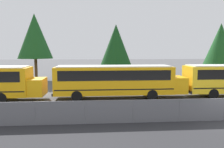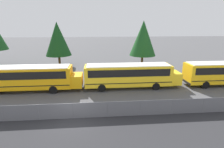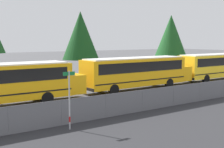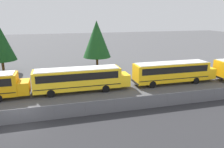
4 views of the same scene
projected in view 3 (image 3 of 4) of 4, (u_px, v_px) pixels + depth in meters
name	position (u px, v px, depth m)	size (l,w,h in m)	color
school_bus_2	(138.00, 71.00, 30.08)	(12.47, 2.60, 3.13)	orange
school_bus_3	(218.00, 64.00, 37.46)	(12.47, 2.60, 3.13)	yellow
street_sign	(69.00, 99.00, 16.73)	(0.70, 0.09, 3.19)	#B7B7BC
tree_1	(171.00, 36.00, 49.84)	(5.12, 5.12, 8.74)	#51381E
tree_3	(81.00, 36.00, 40.78)	(4.83, 4.83, 8.50)	#51381E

